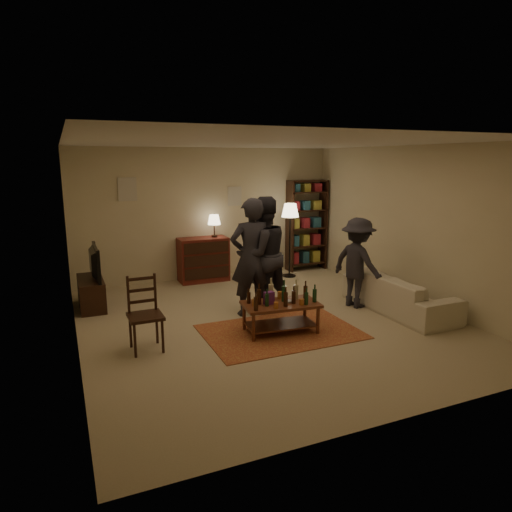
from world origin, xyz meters
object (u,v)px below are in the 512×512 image
sofa (399,293)px  person_right (262,255)px  tv_stand (91,285)px  dresser (204,258)px  bookshelf (307,224)px  person_left (251,257)px  person_by_sofa (357,263)px  coffee_table (280,306)px  dining_chair (144,310)px  floor_lamp (290,215)px

sofa → person_right: size_ratio=1.10×
tv_stand → dresser: (2.25, 0.91, 0.09)m
bookshelf → person_left: bookshelf is taller
sofa → person_right: bearing=66.1°
tv_stand → person_left: (2.34, -1.39, 0.56)m
tv_stand → sofa: 5.14m
person_right → person_by_sofa: 1.63m
sofa → person_by_sofa: (-0.50, 0.48, 0.46)m
coffee_table → dresser: bearing=93.0°
dresser → sofa: dresser is taller
dining_chair → person_right: bearing=20.9°
dresser → floor_lamp: 2.01m
floor_lamp → sofa: (0.61, -2.74, -1.01)m
dining_chair → floor_lamp: bearing=36.3°
bookshelf → sofa: 3.26m
tv_stand → person_left: bearing=-30.8°
floor_lamp → person_by_sofa: size_ratio=1.03×
dining_chair → person_left: bearing=20.6°
person_right → person_by_sofa: bearing=155.1°
dresser → sofa: 3.93m
dresser → person_left: bearing=-87.8°
dining_chair → sofa: bearing=-2.0°
person_left → person_by_sofa: size_ratio=1.24×
dining_chair → bookshelf: bookshelf is taller
floor_lamp → person_by_sofa: floor_lamp is taller
tv_stand → dresser: size_ratio=0.78×
coffee_table → sofa: 2.23m
bookshelf → person_by_sofa: bookshelf is taller
coffee_table → tv_stand: bearing=136.6°
bookshelf → coffee_table: bearing=-124.8°
floor_lamp → person_right: 2.36m
tv_stand → person_by_sofa: size_ratio=0.70×
tv_stand → sofa: tv_stand is taller
tv_stand → person_left: person_left is taller
sofa → floor_lamp: bearing=12.5°
coffee_table → person_right: (0.16, 1.00, 0.54)m
floor_lamp → person_left: person_left is taller
floor_lamp → person_by_sofa: 2.33m
coffee_table → person_left: 1.05m
dining_chair → sofa: size_ratio=0.48×
bookshelf → floor_lamp: (-0.65, -0.44, 0.28)m
bookshelf → person_by_sofa: bearing=-101.4°
dining_chair → person_left: size_ratio=0.53×
dresser → bookshelf: (2.44, 0.07, 0.56)m
tv_stand → floor_lamp: floor_lamp is taller
tv_stand → person_right: bearing=-26.5°
coffee_table → floor_lamp: size_ratio=0.73×
dining_chair → dresser: 3.47m
dresser → person_right: 2.27m
bookshelf → floor_lamp: bearing=-145.8°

